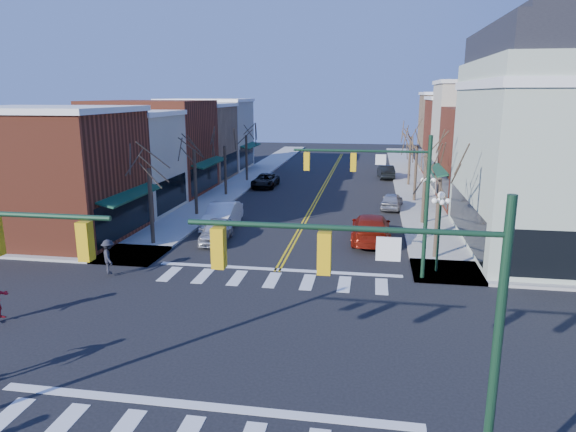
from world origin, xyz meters
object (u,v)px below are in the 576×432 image
at_px(car_right_mid, 392,201).
at_px(car_right_far, 386,172).
at_px(car_right_near, 371,228).
at_px(car_left_near, 216,231).
at_px(car_left_far, 265,181).
at_px(lamppost_midblock, 427,194).
at_px(car_left_mid, 222,216).
at_px(lamppost_corner, 440,218).
at_px(pedestrian_dark_b, 109,257).

bearing_deg(car_right_mid, car_right_far, -81.96).
bearing_deg(car_right_near, car_left_near, 9.37).
bearing_deg(car_left_far, lamppost_midblock, -50.66).
relative_size(car_left_near, car_right_far, 0.94).
bearing_deg(car_right_near, car_left_far, -59.95).
distance_m(car_left_mid, car_right_far, 26.51).
xyz_separation_m(lamppost_midblock, car_right_mid, (-1.80, 8.82, -2.30)).
distance_m(lamppost_corner, car_left_mid, 15.60).
bearing_deg(car_left_near, car_right_near, 4.66).
relative_size(lamppost_midblock, car_right_near, 0.73).
bearing_deg(car_right_near, lamppost_corner, 120.89).
bearing_deg(lamppost_midblock, pedestrian_dark_b, -149.82).
xyz_separation_m(car_left_far, car_right_mid, (12.16, -8.17, 0.00)).
relative_size(lamppost_midblock, car_right_far, 0.98).
distance_m(lamppost_midblock, pedestrian_dark_b, 19.17).
bearing_deg(lamppost_corner, car_right_far, 93.62).
distance_m(car_left_mid, car_right_mid, 14.28).
bearing_deg(car_left_near, car_left_far, 87.63).
distance_m(car_right_mid, pedestrian_dark_b, 23.55).
bearing_deg(car_left_far, car_right_near, -59.55).
height_order(car_right_far, pedestrian_dark_b, pedestrian_dark_b).
relative_size(car_left_mid, car_right_near, 0.87).
height_order(lamppost_midblock, pedestrian_dark_b, lamppost_midblock).
bearing_deg(car_left_mid, lamppost_corner, -29.56).
relative_size(car_left_near, car_left_far, 0.87).
bearing_deg(car_right_near, car_right_far, -93.68).
bearing_deg(pedestrian_dark_b, car_right_far, -59.52).
xyz_separation_m(car_left_far, car_right_near, (10.56, -17.91, 0.20)).
bearing_deg(car_left_far, lamppost_corner, -59.35).
xyz_separation_m(car_right_mid, car_right_far, (-0.17, 15.81, 0.06)).
xyz_separation_m(car_right_near, car_right_far, (1.43, 25.55, -0.13)).
distance_m(car_left_near, car_left_far, 19.60).
relative_size(lamppost_midblock, car_left_mid, 0.83).
bearing_deg(pedestrian_dark_b, car_right_near, -93.01).
xyz_separation_m(car_left_near, car_right_far, (11.03, 27.22, 0.02)).
distance_m(car_right_near, car_right_far, 25.59).
height_order(car_right_mid, pedestrian_dark_b, pedestrian_dark_b).
bearing_deg(car_left_mid, car_left_far, 89.89).
bearing_deg(lamppost_corner, car_right_mid, 96.70).
xyz_separation_m(car_left_near, car_right_mid, (11.20, 11.41, -0.04)).
relative_size(car_left_far, car_right_mid, 1.22).
bearing_deg(lamppost_corner, car_right_near, 121.36).
distance_m(car_left_far, car_right_far, 14.22).
relative_size(lamppost_corner, pedestrian_dark_b, 2.44).
bearing_deg(car_right_near, car_right_mid, -99.80).
bearing_deg(lamppost_corner, car_left_mid, 151.76).
xyz_separation_m(lamppost_corner, car_left_mid, (-13.62, 7.31, -2.11)).
height_order(car_left_near, car_left_mid, car_left_mid).
bearing_deg(car_right_far, lamppost_midblock, 88.88).
height_order(car_left_far, car_right_near, car_right_near).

